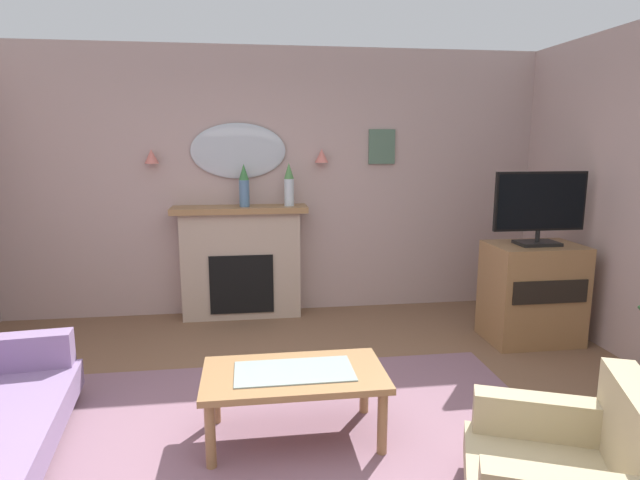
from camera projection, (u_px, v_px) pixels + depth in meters
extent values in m
cube|color=brown|center=(305.00, 475.00, 2.95)|extent=(6.62, 6.68, 0.10)
cube|color=#B29993|center=(275.00, 183.00, 5.50)|extent=(6.62, 0.10, 2.75)
cube|color=#7F5B6B|center=(302.00, 446.00, 3.14)|extent=(3.20, 2.40, 0.01)
cube|color=tan|center=(241.00, 265.00, 5.40)|extent=(1.20, 0.28, 1.10)
cube|color=black|center=(242.00, 283.00, 5.34)|extent=(0.64, 0.12, 0.60)
cube|color=olive|center=(240.00, 209.00, 5.28)|extent=(1.36, 0.36, 0.06)
cylinder|color=#4C7093|center=(244.00, 193.00, 5.23)|extent=(0.10, 0.10, 0.27)
cone|color=#38753D|center=(244.00, 172.00, 5.19)|extent=(0.10, 0.10, 0.16)
cylinder|color=silver|center=(289.00, 192.00, 5.29)|extent=(0.10, 0.10, 0.27)
cone|color=#4C8447|center=(289.00, 171.00, 5.25)|extent=(0.10, 0.10, 0.16)
ellipsoid|color=#B2BCC6|center=(238.00, 151.00, 5.31)|extent=(0.96, 0.06, 0.56)
cone|color=#D17066|center=(151.00, 156.00, 5.16)|extent=(0.14, 0.14, 0.14)
cone|color=#D17066|center=(322.00, 156.00, 5.39)|extent=(0.14, 0.14, 0.14)
cube|color=#4C6B56|center=(382.00, 147.00, 5.52)|extent=(0.28, 0.03, 0.36)
cube|color=olive|center=(294.00, 375.00, 3.16)|extent=(1.10, 0.60, 0.04)
cube|color=#8C9E99|center=(294.00, 371.00, 3.15)|extent=(0.72, 0.36, 0.01)
cylinder|color=olive|center=(210.00, 436.00, 2.90)|extent=(0.06, 0.06, 0.40)
cylinder|color=olive|center=(382.00, 423.00, 3.03)|extent=(0.06, 0.06, 0.40)
cylinder|color=olive|center=(215.00, 395.00, 3.36)|extent=(0.06, 0.06, 0.40)
cylinder|color=olive|center=(364.00, 386.00, 3.50)|extent=(0.06, 0.06, 0.40)
cube|color=gray|center=(12.00, 352.00, 3.54)|extent=(0.77, 0.24, 0.24)
cylinder|color=olive|center=(71.00, 395.00, 3.68)|extent=(0.07, 0.07, 0.10)
cube|color=tan|center=(639.00, 441.00, 2.34)|extent=(0.45, 0.80, 0.45)
cube|color=tan|center=(544.00, 417.00, 2.77)|extent=(0.72, 0.40, 0.22)
cylinder|color=olive|center=(474.00, 462.00, 2.91)|extent=(0.06, 0.06, 0.10)
cube|color=olive|center=(532.00, 293.00, 4.76)|extent=(0.80, 0.56, 0.90)
cube|color=black|center=(550.00, 292.00, 4.46)|extent=(0.68, 0.02, 0.20)
cube|color=black|center=(537.00, 243.00, 4.65)|extent=(0.36, 0.24, 0.03)
cylinder|color=black|center=(537.00, 236.00, 4.64)|extent=(0.04, 0.04, 0.10)
cube|color=black|center=(540.00, 201.00, 4.58)|extent=(0.84, 0.04, 0.52)
cube|color=black|center=(542.00, 202.00, 4.56)|extent=(0.80, 0.01, 0.48)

